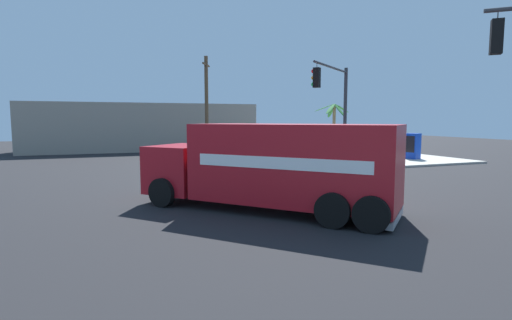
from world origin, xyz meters
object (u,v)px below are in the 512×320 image
traffic_light_secondary (336,100)px  delivery_truck (273,165)px  utility_pole (207,104)px  palm_tree_far (334,120)px  vending_machine_blue (413,146)px  vending_machine_red (373,146)px

traffic_light_secondary → delivery_truck: bearing=-134.2°
utility_pole → palm_tree_far: bearing=-21.0°
vending_machine_blue → palm_tree_far: palm_tree_far is taller
vending_machine_red → palm_tree_far: size_ratio=0.44×
delivery_truck → utility_pole: bearing=81.9°
vending_machine_blue → utility_pole: bearing=142.8°
traffic_light_secondary → vending_machine_blue: bearing=23.2°
delivery_truck → palm_tree_far: size_ratio=1.92×
traffic_light_secondary → utility_pole: bearing=105.8°
utility_pole → delivery_truck: bearing=-98.1°
palm_tree_far → delivery_truck: bearing=-127.4°
delivery_truck → vending_machine_red: (13.28, 12.14, -0.43)m
vending_machine_blue → utility_pole: utility_pole is taller
delivery_truck → vending_machine_blue: size_ratio=4.34×
traffic_light_secondary → palm_tree_far: (6.07, 9.84, -1.06)m
palm_tree_far → vending_machine_blue: bearing=-63.6°
vending_machine_red → traffic_light_secondary: bearing=-141.5°
vending_machine_red → palm_tree_far: palm_tree_far is taller
delivery_truck → utility_pole: 21.01m
traffic_light_secondary → vending_machine_blue: traffic_light_secondary is taller
vending_machine_red → palm_tree_far: 5.06m
palm_tree_far → vending_machine_red: bearing=-84.9°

